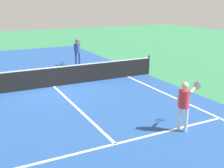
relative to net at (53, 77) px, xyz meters
name	(u,v)px	position (x,y,z in m)	size (l,w,h in m)	color
ground_plane	(54,86)	(0.00, 0.00, -0.49)	(60.00, 60.00, 0.00)	#337F51
court_surface_inbounds	(54,86)	(0.00, 0.00, -0.49)	(10.62, 24.40, 0.00)	#234C93
line_sideline_right	(210,114)	(4.11, -5.95, -0.49)	(0.10, 11.89, 0.01)	white
line_service_near	(115,144)	(0.00, -6.40, -0.49)	(8.22, 0.10, 0.01)	white
line_center_service	(77,108)	(0.00, -3.20, -0.49)	(0.10, 6.40, 0.01)	white
net	(53,77)	(0.00, 0.00, 0.00)	(10.99, 0.09, 1.07)	#33383D
player_near	(184,101)	(2.29, -6.56, 0.49)	(1.11, 0.64, 1.59)	white
player_far	(77,49)	(2.63, 3.83, 0.58)	(0.78, 1.11, 1.71)	navy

